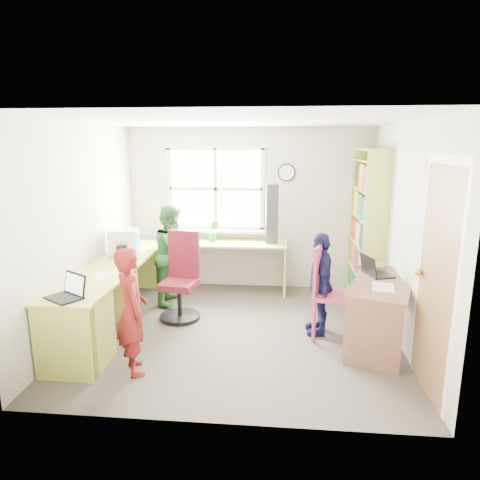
{
  "coord_description": "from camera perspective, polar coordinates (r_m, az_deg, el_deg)",
  "views": [
    {
      "loc": [
        0.46,
        -4.65,
        2.16
      ],
      "look_at": [
        0.0,
        0.25,
        1.05
      ],
      "focal_mm": 32.0,
      "sensor_mm": 36.0,
      "label": 1
    }
  ],
  "objects": [
    {
      "name": "right_desk",
      "position": [
        4.9,
        18.38,
        -7.44
      ],
      "size": [
        0.97,
        1.38,
        0.73
      ],
      "rotation": [
        0.0,
        0.0,
        -0.34
      ],
      "color": "brown",
      "rests_on": "ground"
    },
    {
      "name": "bookshelf",
      "position": [
        6.06,
        16.58,
        1.18
      ],
      "size": [
        0.3,
        1.02,
        2.1
      ],
      "color": "#C4D153",
      "rests_on": "ground"
    },
    {
      "name": "person_green",
      "position": [
        5.92,
        -8.93,
        -1.9
      ],
      "size": [
        0.54,
        0.68,
        1.36
      ],
      "primitive_type": "imported",
      "rotation": [
        0.0,
        0.0,
        1.54
      ],
      "color": "#2B6729",
      "rests_on": "ground"
    },
    {
      "name": "room",
      "position": [
        4.86,
        -0.04,
        1.53
      ],
      "size": [
        3.64,
        3.44,
        2.44
      ],
      "color": "#3F3931",
      "rests_on": "ground"
    },
    {
      "name": "paper_a",
      "position": [
        4.91,
        -17.95,
        -4.59
      ],
      "size": [
        0.22,
        0.29,
        0.0
      ],
      "rotation": [
        0.0,
        0.0,
        -0.12
      ],
      "color": "silver",
      "rests_on": "l_desk"
    },
    {
      "name": "speaker_b",
      "position": [
        5.92,
        -14.0,
        -0.46
      ],
      "size": [
        0.12,
        0.12,
        0.2
      ],
      "rotation": [
        0.0,
        0.0,
        0.3
      ],
      "color": "black",
      "rests_on": "l_desk"
    },
    {
      "name": "crt_monitor",
      "position": [
        5.71,
        -15.19,
        -0.25
      ],
      "size": [
        0.38,
        0.35,
        0.34
      ],
      "rotation": [
        0.0,
        0.0,
        0.13
      ],
      "color": "white",
      "rests_on": "l_desk"
    },
    {
      "name": "wooden_chair",
      "position": [
        4.9,
        11.9,
        -6.36
      ],
      "size": [
        0.59,
        0.59,
        1.08
      ],
      "rotation": [
        0.0,
        0.0,
        -0.32
      ],
      "color": "#BA3E5C",
      "rests_on": "ground"
    },
    {
      "name": "game_box",
      "position": [
        5.3,
        17.21,
        -3.27
      ],
      "size": [
        0.35,
        0.35,
        0.06
      ],
      "rotation": [
        0.0,
        0.0,
        -0.35
      ],
      "color": "red",
      "rests_on": "right_desk"
    },
    {
      "name": "laptop_right",
      "position": [
        5.01,
        17.45,
        -3.89
      ],
      "size": [
        0.36,
        0.4,
        0.23
      ],
      "rotation": [
        0.0,
        0.0,
        1.85
      ],
      "color": "black",
      "rests_on": "right_desk"
    },
    {
      "name": "swivel_chair",
      "position": [
        5.45,
        -7.83,
        -5.47
      ],
      "size": [
        0.58,
        0.58,
        1.09
      ],
      "rotation": [
        0.0,
        0.0,
        -0.15
      ],
      "color": "black",
      "rests_on": "ground"
    },
    {
      "name": "person_red",
      "position": [
        4.21,
        -14.22,
        -9.17
      ],
      "size": [
        0.48,
        0.54,
        1.23
      ],
      "primitive_type": "imported",
      "rotation": [
        0.0,
        0.0,
        2.08
      ],
      "color": "maroon",
      "rests_on": "ground"
    },
    {
      "name": "potted_plant",
      "position": [
        6.3,
        -3.58,
        1.22
      ],
      "size": [
        0.19,
        0.16,
        0.31
      ],
      "primitive_type": "imported",
      "rotation": [
        0.0,
        0.0,
        0.12
      ],
      "color": "#296631",
      "rests_on": "l_desk"
    },
    {
      "name": "l_desk",
      "position": [
        5.01,
        -15.81,
        -7.69
      ],
      "size": [
        2.38,
        2.95,
        0.75
      ],
      "color": "#C4D153",
      "rests_on": "ground"
    },
    {
      "name": "cd_tower",
      "position": [
        6.16,
        4.25,
        3.5
      ],
      "size": [
        0.19,
        0.17,
        0.85
      ],
      "rotation": [
        0.0,
        0.0,
        0.14
      ],
      "color": "black",
      "rests_on": "l_desk"
    },
    {
      "name": "speaker_a",
      "position": [
        5.51,
        -15.51,
        -1.61
      ],
      "size": [
        0.11,
        0.11,
        0.18
      ],
      "rotation": [
        0.0,
        0.0,
        -0.24
      ],
      "color": "black",
      "rests_on": "l_desk"
    },
    {
      "name": "laptop_left",
      "position": [
        4.34,
        -21.9,
        -6.46
      ],
      "size": [
        0.41,
        0.4,
        0.22
      ],
      "rotation": [
        0.0,
        0.0,
        -0.56
      ],
      "color": "black",
      "rests_on": "l_desk"
    },
    {
      "name": "paper_b",
      "position": [
        4.63,
        18.52,
        -5.99
      ],
      "size": [
        0.27,
        0.34,
        0.0
      ],
      "rotation": [
        0.0,
        0.0,
        -0.2
      ],
      "color": "silver",
      "rests_on": "right_desk"
    },
    {
      "name": "person_navy",
      "position": [
        5.0,
        10.61,
        -5.75
      ],
      "size": [
        0.32,
        0.71,
        1.19
      ],
      "primitive_type": "imported",
      "rotation": [
        0.0,
        0.0,
        -1.53
      ],
      "color": "#151441",
      "rests_on": "ground"
    }
  ]
}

